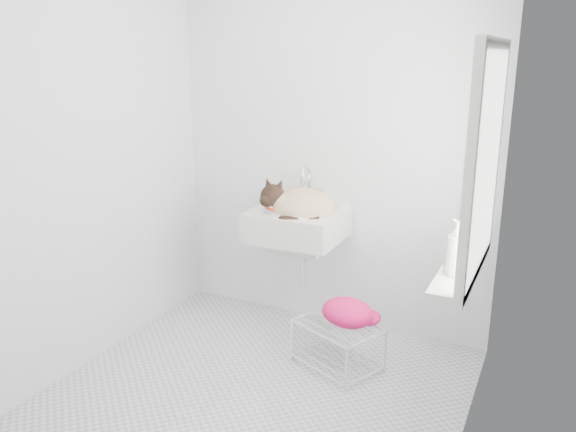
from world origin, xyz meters
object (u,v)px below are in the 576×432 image
at_px(wire_rack, 338,344).
at_px(sink, 297,211).
at_px(bottle_c, 466,251).
at_px(bottle_a, 453,274).
at_px(bottle_b, 459,264).
at_px(cat, 298,205).

bearing_deg(wire_rack, sink, 141.92).
relative_size(sink, bottle_c, 3.30).
bearing_deg(sink, bottle_c, -17.07).
xyz_separation_m(bottle_a, bottle_b, (0.00, 0.15, 0.00)).
xyz_separation_m(cat, wire_rack, (0.41, -0.32, -0.74)).
bearing_deg(wire_rack, cat, 142.67).
bearing_deg(bottle_a, bottle_b, 90.00).
height_order(wire_rack, bottle_c, bottle_c).
relative_size(cat, bottle_a, 2.39).
relative_size(sink, bottle_a, 2.68).
bearing_deg(bottle_b, wire_rack, 162.57).
relative_size(bottle_a, bottle_b, 1.16).
relative_size(wire_rack, bottle_a, 2.16).
bearing_deg(sink, wire_rack, -38.08).
distance_m(sink, bottle_b, 1.25).
height_order(bottle_a, bottle_c, bottle_a).
height_order(wire_rack, bottle_b, bottle_b).
bearing_deg(bottle_c, bottle_a, -90.00).
bearing_deg(bottle_a, sink, 147.83).
distance_m(bottle_b, bottle_c, 0.21).
relative_size(sink, bottle_b, 3.12).
relative_size(wire_rack, bottle_c, 2.67).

